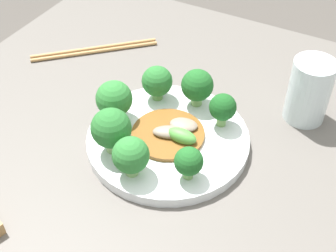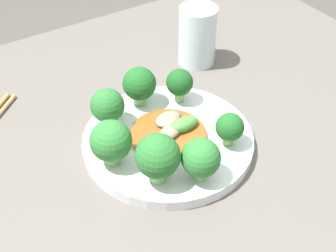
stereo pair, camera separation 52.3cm
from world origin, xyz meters
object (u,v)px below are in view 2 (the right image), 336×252
object	(u,v)px
broccoli_northwest	(107,106)
broccoli_southwest	(158,157)
broccoli_south	(201,158)
drinking_glass	(197,36)
broccoli_northeast	(180,83)
broccoli_west	(111,141)
stirfry_center	(171,130)
plate	(168,141)
broccoli_southeast	(230,128)
broccoli_north	(139,84)

from	to	relation	value
broccoli_northwest	broccoli_southwest	bearing A→B (deg)	-89.18
broccoli_southwest	broccoli_south	size ratio (longest dim) A/B	1.17
broccoli_south	drinking_glass	bearing A→B (deg)	55.42
broccoli_northeast	drinking_glass	world-z (taller)	drinking_glass
broccoli_west	stirfry_center	size ratio (longest dim) A/B	0.61
broccoli_northeast	drinking_glass	size ratio (longest dim) A/B	0.53
plate	broccoli_northwest	distance (m)	0.10
broccoli_southwest	broccoli_south	world-z (taller)	broccoli_southwest
broccoli_southeast	stirfry_center	world-z (taller)	broccoli_southeast
broccoli_northwest	broccoli_southeast	world-z (taller)	broccoli_northwest
stirfry_center	plate	bearing A→B (deg)	-164.30
broccoli_north	broccoli_southeast	world-z (taller)	broccoli_north
broccoli_west	stirfry_center	bearing A→B (deg)	3.44
drinking_glass	broccoli_west	bearing A→B (deg)	-147.22
plate	broccoli_west	bearing A→B (deg)	-177.48
broccoli_northeast	broccoli_west	xyz separation A→B (m)	(-0.15, -0.07, 0.00)
stirfry_center	drinking_glass	size ratio (longest dim) A/B	1.05
broccoli_north	broccoli_southeast	bearing A→B (deg)	-68.33
broccoli_northwest	broccoli_south	world-z (taller)	broccoli_south
broccoli_northeast	broccoli_west	size ratio (longest dim) A/B	0.83
broccoli_north	drinking_glass	xyz separation A→B (m)	(0.16, 0.07, -0.00)
broccoli_north	broccoli_south	xyz separation A→B (m)	(-0.01, -0.18, -0.00)
broccoli_southwest	broccoli_northwest	bearing A→B (deg)	90.82
broccoli_north	broccoli_southeast	distance (m)	0.16
broccoli_southeast	broccoli_west	world-z (taller)	broccoli_west
broccoli_southwest	broccoli_west	distance (m)	0.07
broccoli_southeast	broccoli_southwest	bearing A→B (deg)	-177.46
broccoli_west	broccoli_northeast	bearing A→B (deg)	23.36
broccoli_southwest	drinking_glass	xyz separation A→B (m)	(0.22, 0.23, -0.01)
broccoli_north	broccoli_west	xyz separation A→B (m)	(-0.10, -0.09, 0.00)
broccoli_north	stirfry_center	xyz separation A→B (m)	(0.00, -0.09, -0.03)
broccoli_north	broccoli_west	bearing A→B (deg)	-136.19
broccoli_southeast	stirfry_center	distance (m)	0.09
broccoli_south	stirfry_center	world-z (taller)	broccoli_south
broccoli_northeast	drinking_glass	distance (m)	0.15
broccoli_northwest	broccoli_west	xyz separation A→B (m)	(-0.03, -0.08, 0.00)
broccoli_northeast	broccoli_south	xyz separation A→B (m)	(-0.07, -0.15, 0.00)
broccoli_north	broccoli_northwest	bearing A→B (deg)	-164.81
broccoli_northeast	broccoli_south	distance (m)	0.17
broccoli_west	drinking_glass	xyz separation A→B (m)	(0.26, 0.17, -0.00)
broccoli_northeast	broccoli_southeast	xyz separation A→B (m)	(0.00, -0.12, -0.00)
stirfry_center	drinking_glass	distance (m)	0.23
plate	broccoli_west	distance (m)	0.10
broccoli_northwest	stirfry_center	world-z (taller)	broccoli_northwest
broccoli_southwest	stirfry_center	size ratio (longest dim) A/B	0.65
broccoli_north	broccoli_southeast	size ratio (longest dim) A/B	1.25
broccoli_northeast	broccoli_southeast	distance (m)	0.12
plate	broccoli_northeast	xyz separation A→B (m)	(0.06, 0.06, 0.04)
stirfry_center	broccoli_west	bearing A→B (deg)	-176.56
drinking_glass	broccoli_southwest	bearing A→B (deg)	-134.49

